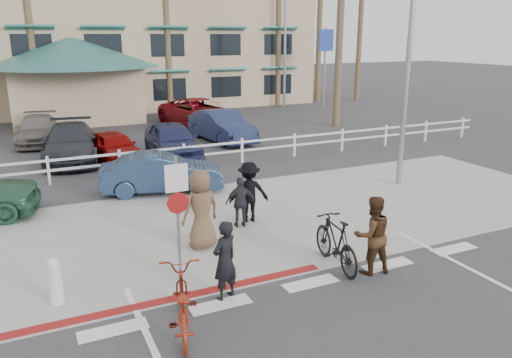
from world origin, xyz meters
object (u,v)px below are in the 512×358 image
sign_post (177,210)px  car_white_sedan (162,173)px  bike_red (182,303)px  bike_black (336,242)px

sign_post → car_white_sedan: sign_post is taller
bike_red → bike_black: size_ratio=1.05×
bike_red → bike_black: 3.92m
sign_post → car_white_sedan: size_ratio=0.75×
sign_post → bike_black: 3.51m
bike_red → bike_black: bike_black is taller
bike_black → car_white_sedan: 7.30m
sign_post → bike_red: sign_post is taller
bike_red → sign_post: bearing=-90.9°
sign_post → bike_red: size_ratio=1.41×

